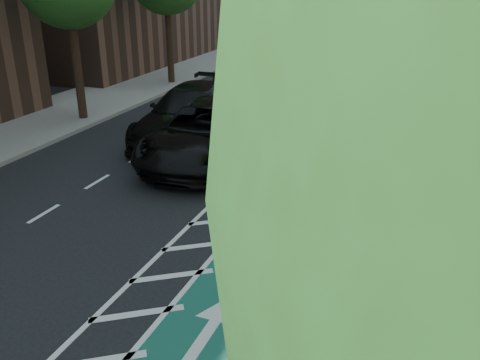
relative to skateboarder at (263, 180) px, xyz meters
The scene contains 17 objects.
ground 3.40m from the skateboarder, 134.72° to the right, with size 120.00×120.00×0.00m, color black.
bike_lane 7.77m from the skateboarder, 84.79° to the left, with size 2.00×90.00×0.01m, color #1A5E4D.
buffer_strip 7.77m from the skateboarder, 95.95° to the left, with size 1.40×90.00×0.01m, color silver.
sidewalk_left 14.10m from the skateboarder, 146.95° to the left, with size 5.00×90.00×0.15m, color gray.
curb_right 9.07m from the skateboarder, 58.25° to the left, with size 0.12×90.00×0.16m, color gray.
curb_left 12.13m from the skateboarder, 140.61° to the left, with size 0.12×90.00×0.16m, color gray.
sign_post 11.04m from the skateboarder, 61.29° to the left, with size 0.35×0.08×2.47m.
skateboard 0.85m from the skateboarder, 135.00° to the right, with size 0.31×0.80×0.10m.
skateboarder is the anchor object (origin of this frame).
suv_near 4.57m from the skateboarder, 132.84° to the left, with size 3.23×7.01×1.95m, color black.
suv_far 6.99m from the skateboarder, 132.23° to the left, with size 2.80×6.88×2.00m, color black.
car_silver 20.65m from the skateboarder, 103.72° to the left, with size 1.67×4.15×1.41m, color #A1A1A6.
car_grey 27.13m from the skateboarder, 98.36° to the left, with size 1.64×4.71×1.55m, color #545459.
box_truck 32.21m from the skateboarder, 99.94° to the left, with size 2.19×4.76×1.98m.
barrel_a 8.19m from the skateboarder, 138.24° to the left, with size 0.66×0.66×0.91m.
barrel_b 12.31m from the skateboarder, 109.79° to the left, with size 0.67×0.67×0.91m.
barrel_c 15.58m from the skateboarder, 109.17° to the left, with size 0.69×0.69×0.95m.
Camera 1 is at (6.30, -9.55, 6.20)m, focal length 38.00 mm.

